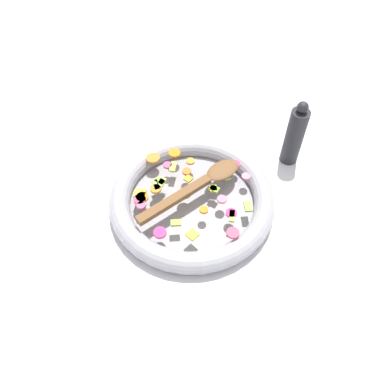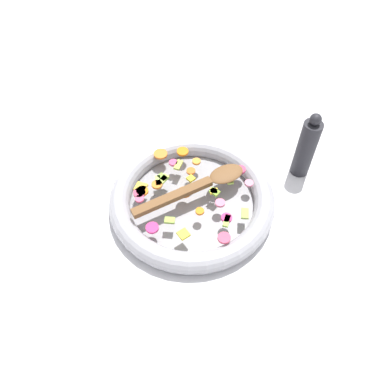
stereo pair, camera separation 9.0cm
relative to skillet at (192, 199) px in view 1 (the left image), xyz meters
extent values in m
plane|color=silver|center=(0.00, 0.00, -0.02)|extent=(4.00, 4.00, 0.00)
cylinder|color=gray|center=(0.00, 0.00, -0.02)|extent=(0.35, 0.35, 0.01)
torus|color=#9E9EA5|center=(0.00, 0.00, 0.00)|extent=(0.40, 0.40, 0.05)
cylinder|color=orange|center=(0.11, -0.10, 0.03)|extent=(0.05, 0.05, 0.01)
cylinder|color=orange|center=(0.12, 0.03, 0.03)|extent=(0.04, 0.04, 0.01)
cylinder|color=orange|center=(-0.03, 0.05, 0.03)|extent=(0.03, 0.03, 0.01)
cylinder|color=orange|center=(0.01, -0.10, 0.03)|extent=(0.03, 0.03, 0.01)
cylinder|color=orange|center=(0.02, -0.06, 0.03)|extent=(0.03, 0.03, 0.01)
cylinder|color=orange|center=(0.06, -0.12, 0.03)|extent=(0.04, 0.04, 0.01)
cylinder|color=orange|center=(0.09, 0.00, 0.03)|extent=(0.04, 0.04, 0.01)
cylinder|color=orange|center=(0.02, 0.01, 0.03)|extent=(0.04, 0.04, 0.01)
cube|color=#92AD48|center=(-0.13, 0.04, 0.03)|extent=(0.02, 0.03, 0.01)
cube|color=#ABCC56|center=(0.09, -0.01, 0.03)|extent=(0.02, 0.03, 0.01)
cube|color=#B5DB4F|center=(0.08, -0.02, 0.03)|extent=(0.02, 0.03, 0.01)
cube|color=#82B431|center=(-0.05, -0.01, 0.03)|extent=(0.03, 0.03, 0.01)
cube|color=#B9C64E|center=(0.05, -0.08, 0.03)|extent=(0.02, 0.03, 0.01)
cube|color=#80C33A|center=(0.08, -0.02, 0.03)|extent=(0.03, 0.03, 0.01)
cube|color=#A9CF4B|center=(-0.08, -0.06, 0.03)|extent=(0.02, 0.03, 0.01)
cube|color=#94CD48|center=(-0.10, 0.07, 0.03)|extent=(0.01, 0.03, 0.01)
cube|color=#8DAC44|center=(0.03, 0.09, 0.03)|extent=(0.03, 0.02, 0.01)
cylinder|color=pink|center=(-0.13, -0.06, 0.03)|extent=(0.03, 0.03, 0.01)
cylinder|color=#D52B6B|center=(-0.09, 0.06, 0.03)|extent=(0.04, 0.04, 0.01)
cylinder|color=#C53E5F|center=(0.12, 0.03, 0.03)|extent=(0.04, 0.04, 0.01)
cylinder|color=#D9537A|center=(0.11, 0.05, 0.03)|extent=(0.03, 0.03, 0.01)
cylinder|color=#D03D5D|center=(-0.10, 0.11, 0.03)|extent=(0.04, 0.04, 0.01)
cylinder|color=pink|center=(-0.07, 0.02, 0.03)|extent=(0.03, 0.03, 0.01)
cylinder|color=#D12D70|center=(0.06, 0.12, 0.03)|extent=(0.04, 0.04, 0.01)
cylinder|color=#E54A76|center=(0.07, -0.08, 0.03)|extent=(0.03, 0.03, 0.01)
cylinder|color=#CD3B62|center=(-0.10, -0.10, 0.03)|extent=(0.03, 0.03, 0.01)
cube|color=yellow|center=(-0.01, 0.12, 0.03)|extent=(0.03, 0.03, 0.01)
cube|color=gold|center=(0.01, -0.04, 0.03)|extent=(0.02, 0.02, 0.01)
cube|color=gold|center=(0.12, 0.02, 0.03)|extent=(0.03, 0.03, 0.01)
cube|color=yellow|center=(-0.05, -0.01, 0.03)|extent=(0.02, 0.02, 0.01)
cube|color=brown|center=(0.04, 0.03, 0.04)|extent=(0.16, 0.15, 0.01)
ellipsoid|color=brown|center=(-0.07, -0.07, 0.04)|extent=(0.10, 0.10, 0.01)
cylinder|color=#232328|center=(-0.25, -0.18, 0.06)|extent=(0.05, 0.05, 0.16)
sphere|color=#232328|center=(-0.25, -0.18, 0.16)|extent=(0.03, 0.03, 0.03)
camera|label=1|loc=(-0.04, 0.56, 0.73)|focal=35.00mm
camera|label=2|loc=(-0.13, 0.55, 0.73)|focal=35.00mm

